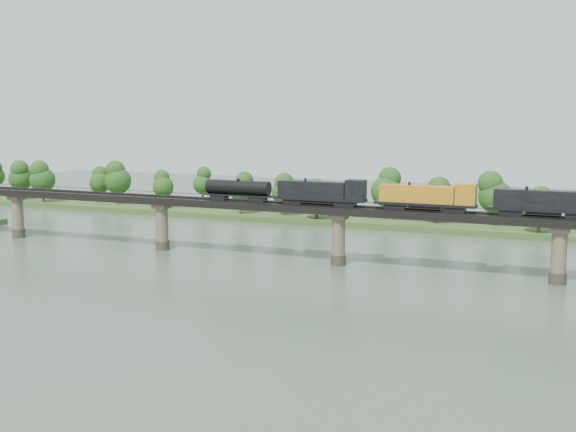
% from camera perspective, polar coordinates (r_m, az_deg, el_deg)
% --- Properties ---
extents(ground, '(400.00, 400.00, 0.00)m').
position_cam_1_polar(ground, '(113.47, -1.03, -6.79)').
color(ground, '#3C4D3C').
rests_on(ground, ground).
extents(far_bank, '(300.00, 24.00, 1.60)m').
position_cam_1_polar(far_bank, '(192.52, 9.35, -0.45)').
color(far_bank, '#315020').
rests_on(far_bank, ground).
extents(bridge, '(236.00, 30.00, 11.50)m').
position_cam_1_polar(bridge, '(139.61, 4.00, -1.68)').
color(bridge, '#473A2D').
rests_on(bridge, ground).
extents(bridge_superstructure, '(220.00, 4.90, 0.75)m').
position_cam_1_polar(bridge_superstructure, '(138.66, 4.03, 0.90)').
color(bridge_superstructure, black).
rests_on(bridge_superstructure, bridge).
extents(far_treeline, '(289.06, 17.54, 13.60)m').
position_cam_1_polar(far_treeline, '(189.31, 6.67, 1.91)').
color(far_treeline, '#382619').
rests_on(far_treeline, far_bank).
extents(freight_train, '(75.43, 2.94, 5.19)m').
position_cam_1_polar(freight_train, '(135.52, 8.01, 1.60)').
color(freight_train, black).
rests_on(freight_train, bridge).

